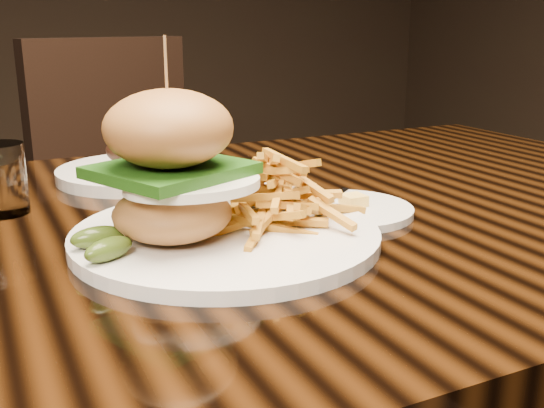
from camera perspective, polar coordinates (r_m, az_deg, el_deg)
name	(u,v)px	position (r m, az deg, el deg)	size (l,w,h in m)	color
dining_table	(214,271)	(0.84, -5.20, -5.96)	(1.60, 0.90, 0.75)	black
burger_plate	(219,192)	(0.69, -4.74, 1.11)	(0.34, 0.34, 0.22)	silver
side_saucer	(346,210)	(0.82, 6.62, -0.50)	(0.17, 0.17, 0.02)	silver
ramekin	(259,201)	(0.80, -1.17, 0.23)	(0.08, 0.08, 0.04)	silver
far_dish	(138,168)	(1.02, -11.90, 3.18)	(0.25, 0.25, 0.08)	silver
chair_far	(138,198)	(1.72, -11.94, 0.53)	(0.58, 0.58, 0.95)	black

